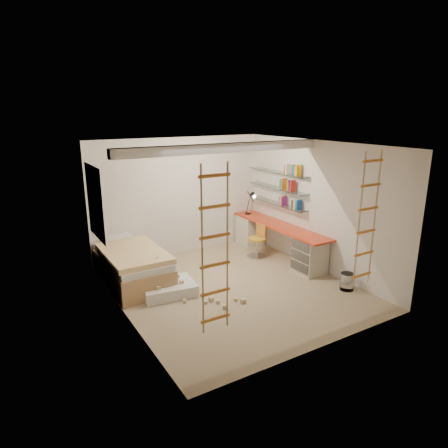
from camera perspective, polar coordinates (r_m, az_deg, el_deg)
floor at (r=7.45m, az=1.20°, el=-9.09°), size 4.50×4.50×0.00m
ceiling_beam at (r=7.03m, az=0.00°, el=10.80°), size 4.00×0.18×0.16m
window_frame at (r=7.56m, az=-17.78°, el=2.96°), size 0.06×1.15×1.35m
window_blind at (r=7.57m, az=-17.49°, el=3.00°), size 0.02×1.00×1.20m
rope_ladder_left at (r=4.84m, az=-1.29°, el=-3.83°), size 0.41×0.04×2.13m
rope_ladder_right at (r=6.54m, az=19.75°, el=0.50°), size 0.41×0.04×2.13m
waste_bin at (r=7.65m, az=17.18°, el=-7.86°), size 0.25×0.25×0.31m
desk at (r=8.88m, az=7.68°, el=-2.21°), size 0.56×2.80×0.75m
shelves at (r=8.91m, az=7.64°, el=5.13°), size 0.25×1.80×0.71m
bed at (r=7.78m, az=-13.03°, el=-5.74°), size 1.02×2.00×0.69m
task_lamp at (r=9.41m, az=4.00°, el=3.55°), size 0.14×0.36×0.57m
swivel_chair at (r=8.82m, az=4.81°, el=-3.11°), size 0.48×0.48×0.75m
play_platform at (r=7.25m, az=-8.40°, el=-8.61°), size 1.01×0.84×0.41m
toy_blocks at (r=7.00m, az=-4.21°, el=-9.06°), size 1.24×1.21×0.68m
books at (r=8.89m, az=7.66°, el=5.61°), size 0.14×0.64×0.92m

